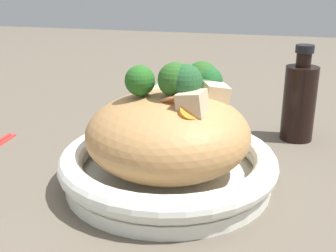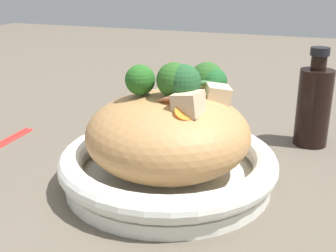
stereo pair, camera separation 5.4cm
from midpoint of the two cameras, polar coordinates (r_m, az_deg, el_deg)
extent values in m
plane|color=brown|center=(0.58, 2.73, -7.61)|extent=(3.00, 3.00, 0.00)
cylinder|color=white|center=(0.57, 2.74, -6.86)|extent=(0.27, 0.27, 0.02)
torus|color=white|center=(0.56, 2.78, -4.61)|extent=(0.28, 0.28, 0.03)
ellipsoid|color=#B07F4B|center=(0.55, 2.84, -1.09)|extent=(0.21, 0.21, 0.11)
torus|color=#AB804D|center=(0.53, 1.66, 2.78)|extent=(0.08, 0.08, 0.01)
torus|color=#B97655|center=(0.52, 4.12, 3.24)|extent=(0.06, 0.06, 0.03)
torus|color=#AE824E|center=(0.55, 7.20, 1.14)|extent=(0.07, 0.06, 0.03)
cone|color=#90B371|center=(0.52, 3.78, 3.47)|extent=(0.02, 0.03, 0.02)
sphere|color=#2A5B20|center=(0.51, 3.84, 6.06)|extent=(0.06, 0.06, 0.04)
cone|color=#99B969|center=(0.51, 5.08, 3.22)|extent=(0.03, 0.03, 0.02)
sphere|color=#24552C|center=(0.51, 5.16, 5.81)|extent=(0.06, 0.06, 0.04)
cone|color=#97B46D|center=(0.53, -0.76, 3.77)|extent=(0.02, 0.02, 0.02)
sphere|color=#266020|center=(0.53, -0.77, 6.11)|extent=(0.05, 0.05, 0.04)
cone|color=#90AD71|center=(0.59, 8.56, 3.60)|extent=(0.03, 0.03, 0.02)
sphere|color=#1F5728|center=(0.58, 8.68, 5.79)|extent=(0.05, 0.05, 0.04)
cone|color=#97AC75|center=(0.60, 7.72, 3.84)|extent=(0.02, 0.02, 0.02)
sphere|color=#2A5A23|center=(0.59, 7.82, 6.16)|extent=(0.05, 0.05, 0.05)
cylinder|color=orange|center=(0.48, 5.33, 1.63)|extent=(0.03, 0.03, 0.02)
cylinder|color=orange|center=(0.51, 3.94, 3.69)|extent=(0.03, 0.03, 0.01)
cylinder|color=orange|center=(0.51, 2.97, 3.74)|extent=(0.02, 0.02, 0.02)
cylinder|color=#C2E29E|center=(0.61, 2.47, 4.83)|extent=(0.05, 0.05, 0.02)
torus|color=#39612F|center=(0.61, 2.47, 4.83)|extent=(0.06, 0.06, 0.02)
cylinder|color=beige|center=(0.57, 6.92, 4.65)|extent=(0.05, 0.05, 0.03)
torus|color=#366032|center=(0.57, 6.92, 4.65)|extent=(0.06, 0.06, 0.04)
cylinder|color=beige|center=(0.54, 5.48, 4.50)|extent=(0.03, 0.03, 0.01)
torus|color=#335F2C|center=(0.54, 5.48, 4.50)|extent=(0.04, 0.04, 0.02)
cube|color=beige|center=(0.55, 9.38, 3.99)|extent=(0.05, 0.04, 0.03)
cube|color=beige|center=(0.51, 6.12, 3.72)|extent=(0.03, 0.03, 0.02)
cube|color=beige|center=(0.49, 5.90, 2.85)|extent=(0.04, 0.04, 0.03)
cylinder|color=black|center=(0.73, 20.79, 2.22)|extent=(0.05, 0.05, 0.12)
cylinder|color=black|center=(0.71, 21.50, 7.81)|extent=(0.02, 0.02, 0.02)
cylinder|color=black|center=(0.71, 21.67, 9.17)|extent=(0.03, 0.03, 0.01)
camera|label=1|loc=(0.03, -87.14, 1.02)|focal=45.95mm
camera|label=2|loc=(0.03, 92.86, -1.02)|focal=45.95mm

